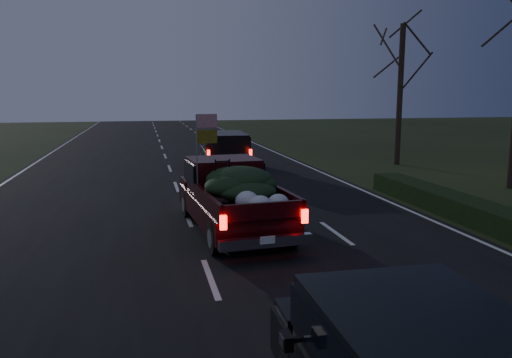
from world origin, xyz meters
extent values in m
plane|color=black|center=(0.00, 0.00, 0.00)|extent=(120.00, 120.00, 0.00)
cube|color=black|center=(0.00, 0.00, 0.01)|extent=(14.00, 120.00, 0.02)
cube|color=black|center=(7.80, 3.00, 0.30)|extent=(1.00, 10.00, 0.60)
cylinder|color=black|center=(11.50, 14.00, 3.50)|extent=(0.28, 0.28, 7.00)
cube|color=black|center=(1.04, 3.46, 0.60)|extent=(2.42, 5.18, 0.55)
cube|color=black|center=(0.96, 4.36, 1.36)|extent=(1.99, 1.76, 0.91)
cube|color=black|center=(0.96, 4.36, 1.46)|extent=(2.08, 1.67, 0.55)
cube|color=black|center=(1.15, 2.15, 0.91)|extent=(2.09, 2.96, 0.06)
ellipsoid|color=black|center=(1.15, 2.66, 1.36)|extent=(1.76, 1.94, 0.60)
cylinder|color=gray|center=(0.13, 3.38, 2.06)|extent=(0.03, 0.03, 2.01)
cube|color=red|center=(0.41, 3.40, 2.90)|extent=(0.52, 0.06, 0.34)
cube|color=gold|center=(0.41, 3.40, 2.50)|extent=(0.52, 0.06, 0.34)
cube|color=black|center=(2.62, 14.67, 0.64)|extent=(2.33, 5.04, 0.62)
cube|color=black|center=(2.60, 14.41, 1.34)|extent=(2.13, 3.70, 0.82)
cube|color=black|center=(2.60, 14.41, 1.42)|extent=(2.23, 3.60, 0.49)
cube|color=black|center=(0.16, -4.75, 1.12)|extent=(0.10, 0.21, 0.15)
camera|label=1|loc=(-1.17, -9.22, 3.56)|focal=35.00mm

